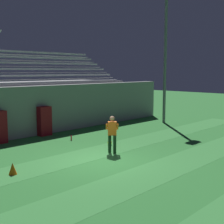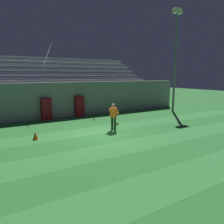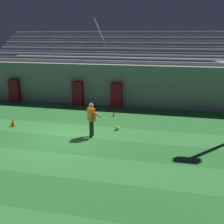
{
  "view_description": "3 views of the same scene",
  "coord_description": "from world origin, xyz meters",
  "px_view_note": "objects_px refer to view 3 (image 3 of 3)",
  "views": [
    {
      "loc": [
        -8.51,
        -8.85,
        3.64
      ],
      "look_at": [
        2.84,
        2.07,
        1.56
      ],
      "focal_mm": 50.0,
      "sensor_mm": 36.0,
      "label": 1
    },
    {
      "loc": [
        -5.69,
        -10.51,
        3.35
      ],
      "look_at": [
        2.25,
        2.33,
        0.8
      ],
      "focal_mm": 35.0,
      "sensor_mm": 36.0,
      "label": 2
    },
    {
      "loc": [
        4.73,
        -10.74,
        4.73
      ],
      "look_at": [
        2.16,
        0.96,
        1.18
      ],
      "focal_mm": 42.0,
      "sensor_mm": 36.0,
      "label": 3
    }
  ],
  "objects_px": {
    "padding_pillar_gate_left": "(78,94)",
    "traffic_cone": "(13,123)",
    "padding_pillar_gate_right": "(116,96)",
    "goalkeeper": "(92,118)",
    "padding_pillar_far_left": "(15,91)",
    "water_bottle": "(114,115)",
    "soccer_ball": "(117,128)"
  },
  "relations": [
    {
      "from": "padding_pillar_far_left",
      "to": "traffic_cone",
      "type": "height_order",
      "value": "padding_pillar_far_left"
    },
    {
      "from": "goalkeeper",
      "to": "traffic_cone",
      "type": "bearing_deg",
      "value": 173.54
    },
    {
      "from": "padding_pillar_gate_left",
      "to": "padding_pillar_far_left",
      "type": "distance_m",
      "value": 4.83
    },
    {
      "from": "goalkeeper",
      "to": "water_bottle",
      "type": "height_order",
      "value": "goalkeeper"
    },
    {
      "from": "water_bottle",
      "to": "soccer_ball",
      "type": "bearing_deg",
      "value": -73.17
    },
    {
      "from": "padding_pillar_gate_right",
      "to": "water_bottle",
      "type": "distance_m",
      "value": 2.19
    },
    {
      "from": "padding_pillar_gate_left",
      "to": "padding_pillar_far_left",
      "type": "xyz_separation_m",
      "value": [
        -4.83,
        0.0,
        0.0
      ]
    },
    {
      "from": "padding_pillar_gate_left",
      "to": "traffic_cone",
      "type": "xyz_separation_m",
      "value": [
        -1.92,
        -4.89,
        -0.62
      ]
    },
    {
      "from": "goalkeeper",
      "to": "water_bottle",
      "type": "relative_size",
      "value": 6.96
    },
    {
      "from": "padding_pillar_gate_right",
      "to": "water_bottle",
      "type": "bearing_deg",
      "value": -82.67
    },
    {
      "from": "soccer_ball",
      "to": "water_bottle",
      "type": "xyz_separation_m",
      "value": [
        -0.66,
        2.19,
        0.01
      ]
    },
    {
      "from": "soccer_ball",
      "to": "traffic_cone",
      "type": "height_order",
      "value": "traffic_cone"
    },
    {
      "from": "padding_pillar_far_left",
      "to": "soccer_ball",
      "type": "bearing_deg",
      "value": -26.67
    },
    {
      "from": "padding_pillar_gate_right",
      "to": "soccer_ball",
      "type": "bearing_deg",
      "value": -77.68
    },
    {
      "from": "padding_pillar_far_left",
      "to": "goalkeeper",
      "type": "height_order",
      "value": "goalkeeper"
    },
    {
      "from": "traffic_cone",
      "to": "soccer_ball",
      "type": "bearing_deg",
      "value": 6.52
    },
    {
      "from": "goalkeeper",
      "to": "traffic_cone",
      "type": "height_order",
      "value": "goalkeeper"
    },
    {
      "from": "goalkeeper",
      "to": "padding_pillar_far_left",
      "type": "bearing_deg",
      "value": 144.05
    },
    {
      "from": "padding_pillar_gate_left",
      "to": "traffic_cone",
      "type": "bearing_deg",
      "value": -111.49
    },
    {
      "from": "goalkeeper",
      "to": "traffic_cone",
      "type": "distance_m",
      "value": 4.63
    },
    {
      "from": "padding_pillar_far_left",
      "to": "water_bottle",
      "type": "distance_m",
      "value": 8.1
    },
    {
      "from": "padding_pillar_gate_left",
      "to": "soccer_ball",
      "type": "relative_size",
      "value": 7.5
    },
    {
      "from": "traffic_cone",
      "to": "padding_pillar_gate_left",
      "type": "bearing_deg",
      "value": 68.51
    },
    {
      "from": "padding_pillar_far_left",
      "to": "padding_pillar_gate_left",
      "type": "bearing_deg",
      "value": 0.0
    },
    {
      "from": "padding_pillar_gate_left",
      "to": "padding_pillar_gate_right",
      "type": "distance_m",
      "value": 2.71
    },
    {
      "from": "padding_pillar_far_left",
      "to": "goalkeeper",
      "type": "bearing_deg",
      "value": -35.95
    },
    {
      "from": "padding_pillar_gate_right",
      "to": "water_bottle",
      "type": "xyz_separation_m",
      "value": [
        0.26,
        -2.06,
        -0.71
      ]
    },
    {
      "from": "padding_pillar_gate_right",
      "to": "traffic_cone",
      "type": "distance_m",
      "value": 6.76
    },
    {
      "from": "padding_pillar_gate_right",
      "to": "padding_pillar_far_left",
      "type": "relative_size",
      "value": 1.0
    },
    {
      "from": "padding_pillar_gate_right",
      "to": "soccer_ball",
      "type": "distance_m",
      "value": 4.41
    },
    {
      "from": "goalkeeper",
      "to": "water_bottle",
      "type": "xyz_separation_m",
      "value": [
        0.35,
        3.34,
        -0.83
      ]
    },
    {
      "from": "soccer_ball",
      "to": "goalkeeper",
      "type": "bearing_deg",
      "value": -131.53
    }
  ]
}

